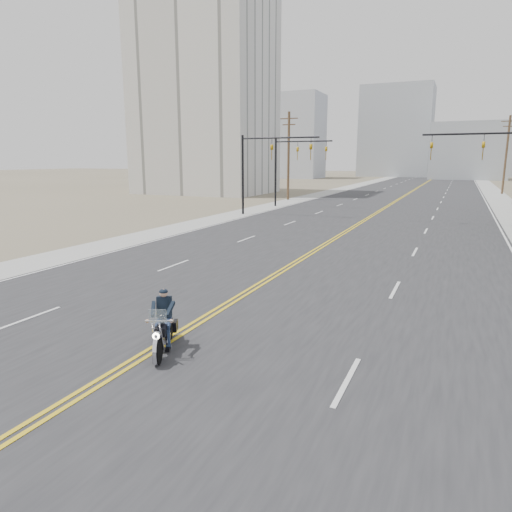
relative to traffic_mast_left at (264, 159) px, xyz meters
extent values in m
plane|color=#776D56|center=(8.98, -32.00, -4.94)|extent=(400.00, 400.00, 0.00)
cube|color=#303033|center=(8.98, 38.00, -4.93)|extent=(20.00, 200.00, 0.01)
cube|color=#A5A5A0|center=(-2.52, 38.00, -4.93)|extent=(3.00, 200.00, 0.01)
cube|color=#A5A5A0|center=(20.48, 38.00, -4.93)|extent=(3.00, 200.00, 0.01)
cylinder|color=black|center=(-2.02, 0.00, -1.44)|extent=(0.20, 0.20, 7.00)
cylinder|color=black|center=(1.48, 0.00, 1.76)|extent=(7.00, 0.14, 0.14)
imported|color=#BF8C0C|center=(0.78, 0.00, 1.11)|extent=(0.21, 0.26, 1.30)
imported|color=#BF8C0C|center=(4.28, 0.00, 1.11)|extent=(0.21, 0.26, 1.30)
cylinder|color=black|center=(16.48, 0.00, 1.76)|extent=(7.00, 0.14, 0.14)
imported|color=#BF8C0C|center=(17.18, 0.00, 1.11)|extent=(0.21, 0.26, 1.30)
imported|color=#BF8C0C|center=(13.68, 0.00, 1.11)|extent=(0.21, 0.26, 1.30)
cylinder|color=black|center=(-2.02, 8.00, -1.44)|extent=(0.20, 0.20, 7.00)
cylinder|color=black|center=(0.98, 8.00, 1.76)|extent=(6.00, 0.14, 0.14)
imported|color=#BF8C0C|center=(0.38, 8.00, 1.11)|extent=(0.21, 0.26, 1.30)
imported|color=#BF8C0C|center=(3.38, 8.00, 1.11)|extent=(0.21, 0.26, 1.30)
cylinder|color=brown|center=(21.48, 38.00, 0.56)|extent=(0.30, 0.30, 11.00)
cube|color=brown|center=(21.48, 38.00, 5.26)|extent=(2.20, 0.12, 0.12)
cube|color=brown|center=(21.48, 38.00, 4.56)|extent=(1.60, 0.12, 0.12)
cylinder|color=brown|center=(-3.52, 16.00, 0.31)|extent=(0.30, 0.30, 10.50)
cube|color=brown|center=(-3.52, 16.00, 4.76)|extent=(2.20, 0.12, 0.12)
cube|color=brown|center=(-3.52, 16.00, 4.06)|extent=(1.60, 0.12, 0.12)
cube|color=silver|center=(-19.02, 23.00, 10.06)|extent=(18.00, 14.00, 30.00)
cube|color=#B7BCC6|center=(-26.02, 83.00, 6.06)|extent=(14.00, 12.00, 22.00)
cube|color=#ADB2B7|center=(16.98, 93.00, 2.06)|extent=(18.00, 14.00, 14.00)
cube|color=#ADB2B7|center=(-3.02, 108.00, 8.06)|extent=(20.00, 15.00, 26.00)
cube|color=#ADB2B7|center=(-41.02, 98.00, 3.06)|extent=(12.00, 12.00, 16.00)
camera|label=1|loc=(15.93, -37.39, -0.08)|focal=32.00mm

